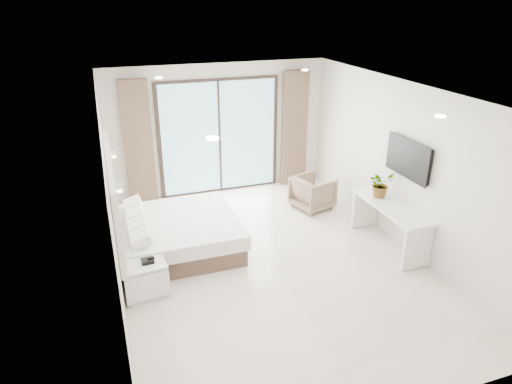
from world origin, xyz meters
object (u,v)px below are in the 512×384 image
at_px(nightstand, 146,279).
at_px(bed, 177,234).
at_px(console_desk, 390,216).
at_px(armchair, 313,191).

bearing_deg(nightstand, bed, 53.94).
height_order(console_desk, armchair, console_desk).
height_order(nightstand, console_desk, console_desk).
relative_size(bed, nightstand, 3.22).
bearing_deg(armchair, bed, 88.15).
relative_size(nightstand, armchair, 0.84).
xyz_separation_m(console_desk, armchair, (-0.54, 1.79, -0.21)).
bearing_deg(bed, armchair, 14.74).
distance_m(nightstand, console_desk, 4.02).
bearing_deg(armchair, console_desk, -179.69).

